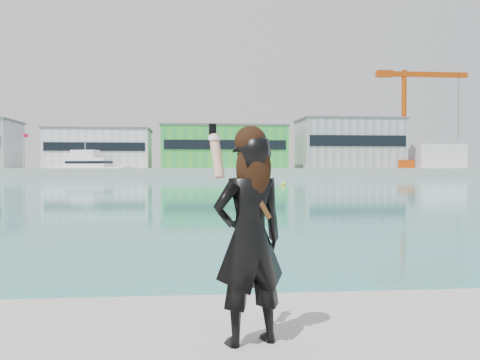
% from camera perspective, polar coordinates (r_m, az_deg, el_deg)
% --- Properties ---
extents(far_quay, '(320.00, 40.00, 2.00)m').
position_cam_1_polar(far_quay, '(134.50, -5.27, 0.84)').
color(far_quay, '#9E9E99').
rests_on(far_quay, ground).
extents(warehouse_white, '(24.48, 15.35, 9.50)m').
position_cam_1_polar(warehouse_white, '(134.22, -14.72, 3.26)').
color(warehouse_white, silver).
rests_on(warehouse_white, far_quay).
extents(warehouse_green, '(30.60, 16.36, 10.50)m').
position_cam_1_polar(warehouse_green, '(132.88, -1.81, 3.54)').
color(warehouse_green, green).
rests_on(warehouse_green, far_quay).
extents(warehouse_grey_right, '(25.50, 15.35, 12.50)m').
position_cam_1_polar(warehouse_grey_right, '(138.79, 11.52, 3.83)').
color(warehouse_grey_right, gray).
rests_on(warehouse_grey_right, far_quay).
extents(ancillary_shed, '(12.00, 10.00, 6.00)m').
position_cam_1_polar(ancillary_shed, '(144.91, 20.10, 2.38)').
color(ancillary_shed, silver).
rests_on(ancillary_shed, far_quay).
extents(dock_crane, '(23.00, 4.00, 24.00)m').
position_cam_1_polar(dock_crane, '(138.20, 17.55, 6.63)').
color(dock_crane, '#D5470C').
rests_on(dock_crane, far_quay).
extents(flagpole_left, '(1.28, 0.16, 8.00)m').
position_cam_1_polar(flagpole_left, '(130.90, -22.10, 3.16)').
color(flagpole_left, silver).
rests_on(flagpole_left, far_quay).
extents(flagpole_right, '(1.28, 0.16, 8.00)m').
position_cam_1_polar(flagpole_right, '(127.67, 4.74, 3.30)').
color(flagpole_right, silver).
rests_on(flagpole_right, far_quay).
extents(motor_yacht, '(17.70, 10.39, 7.99)m').
position_cam_1_polar(motor_yacht, '(124.44, -15.62, 1.33)').
color(motor_yacht, white).
rests_on(motor_yacht, ground).
extents(buoy_near, '(0.50, 0.50, 0.50)m').
position_cam_1_polar(buoy_near, '(63.03, 4.64, -0.61)').
color(buoy_near, yellow).
rests_on(buoy_near, ground).
extents(woman, '(0.66, 0.54, 1.64)m').
position_cam_1_polar(woman, '(3.98, 1.00, -5.64)').
color(woman, black).
rests_on(woman, near_quay).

